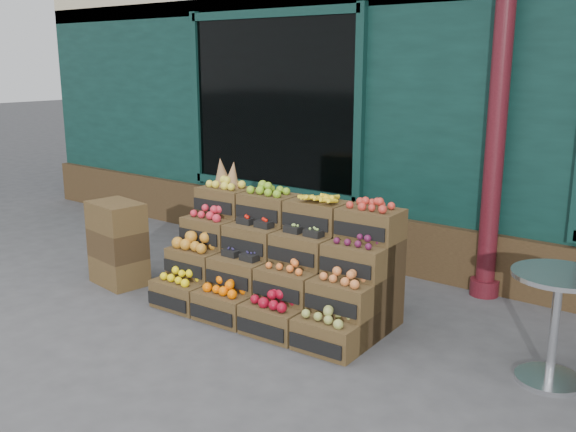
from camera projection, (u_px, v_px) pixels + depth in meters
The scene contains 6 objects.
ground at pixel (256, 331), 5.47m from camera, with size 60.00×60.00×0.00m, color #404042.
shop_facade at pixel (497, 49), 8.82m from camera, with size 12.00×6.24×4.80m.
crate_display at pixel (278, 268), 5.83m from camera, with size 2.17×1.14×1.33m.
spare_crates at pixel (118, 243), 6.55m from camera, with size 0.62×0.47×0.86m.
bistro_table at pixel (556, 315), 4.51m from camera, with size 0.65×0.65×0.82m.
shopkeeper at pixel (313, 170), 8.26m from camera, with size 0.64×0.42×1.76m, color #154C27.
Camera 1 is at (3.34, -3.84, 2.26)m, focal length 40.00 mm.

